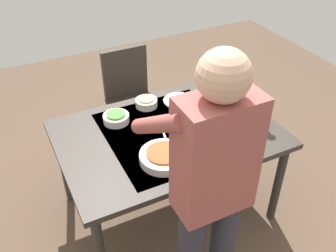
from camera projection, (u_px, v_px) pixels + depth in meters
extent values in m
plane|color=brown|center=(168.00, 207.00, 2.98)|extent=(6.00, 6.00, 0.00)
cube|color=#332D28|center=(168.00, 134.00, 2.56)|extent=(1.45, 1.00, 0.04)
cube|color=#C6AD89|center=(168.00, 132.00, 2.55)|extent=(0.80, 0.85, 0.00)
cylinder|color=#332D28|center=(213.00, 121.00, 3.32)|extent=(0.06, 0.06, 0.69)
cylinder|color=#332D28|center=(64.00, 166.00, 2.85)|extent=(0.06, 0.06, 0.69)
cylinder|color=#332D28|center=(278.00, 184.00, 2.70)|extent=(0.06, 0.06, 0.69)
cube|color=black|center=(134.00, 106.00, 3.32)|extent=(0.40, 0.40, 0.04)
cube|color=#332D28|center=(125.00, 72.00, 3.30)|extent=(0.40, 0.04, 0.45)
cylinder|color=#332D28|center=(145.00, 113.00, 3.64)|extent=(0.04, 0.04, 0.43)
cylinder|color=#332D28|center=(112.00, 122.00, 3.51)|extent=(0.04, 0.04, 0.43)
cylinder|color=#332D28|center=(161.00, 132.00, 3.39)|extent=(0.04, 0.04, 0.43)
cylinder|color=#332D28|center=(125.00, 143.00, 3.27)|extent=(0.04, 0.04, 0.43)
cylinder|color=#2D2D38|center=(221.00, 251.00, 2.14)|extent=(0.14, 0.14, 0.88)
cube|color=#9E4C47|center=(216.00, 156.00, 1.66)|extent=(0.36, 0.20, 0.60)
sphere|color=tan|center=(224.00, 76.00, 1.43)|extent=(0.22, 0.22, 0.22)
cylinder|color=#9E4C47|center=(157.00, 124.00, 1.73)|extent=(0.08, 0.52, 0.40)
cylinder|color=#9E4C47|center=(221.00, 106.00, 1.85)|extent=(0.08, 0.52, 0.40)
cylinder|color=black|center=(223.00, 84.00, 2.86)|extent=(0.07, 0.07, 0.20)
cylinder|color=black|center=(225.00, 68.00, 2.78)|extent=(0.03, 0.03, 0.08)
cylinder|color=black|center=(225.00, 62.00, 2.75)|extent=(0.03, 0.03, 0.02)
cylinder|color=white|center=(264.00, 127.00, 2.59)|extent=(0.06, 0.06, 0.01)
cylinder|color=white|center=(265.00, 123.00, 2.56)|extent=(0.01, 0.01, 0.07)
cone|color=white|center=(267.00, 114.00, 2.52)|extent=(0.07, 0.07, 0.07)
cylinder|color=beige|center=(266.00, 117.00, 2.53)|extent=(0.03, 0.03, 0.03)
cylinder|color=silver|center=(237.00, 106.00, 2.72)|extent=(0.07, 0.07, 0.09)
cylinder|color=silver|center=(208.00, 84.00, 2.98)|extent=(0.07, 0.07, 0.09)
cylinder|color=silver|center=(205.00, 136.00, 2.43)|extent=(0.08, 0.08, 0.10)
cylinder|color=silver|center=(164.00, 157.00, 2.30)|extent=(0.30, 0.30, 0.05)
cylinder|color=#C6562D|center=(164.00, 154.00, 2.29)|extent=(0.22, 0.22, 0.03)
cylinder|color=silver|center=(116.00, 118.00, 2.63)|extent=(0.18, 0.18, 0.05)
cylinder|color=#4C843D|center=(116.00, 116.00, 2.61)|extent=(0.13, 0.13, 0.03)
cylinder|color=silver|center=(147.00, 103.00, 2.79)|extent=(0.16, 0.16, 0.05)
cylinder|color=tan|center=(147.00, 100.00, 2.78)|extent=(0.12, 0.12, 0.03)
cylinder|color=silver|center=(179.00, 101.00, 2.85)|extent=(0.23, 0.23, 0.01)
cube|color=silver|center=(163.00, 132.00, 2.54)|extent=(0.06, 0.20, 0.00)
cube|color=silver|center=(233.00, 145.00, 2.43)|extent=(0.03, 0.18, 0.00)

